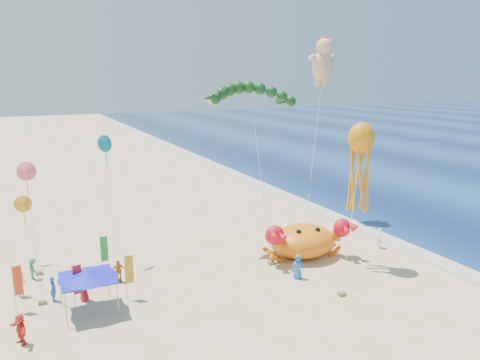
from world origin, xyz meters
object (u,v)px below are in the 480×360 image
object	(u,v)px
crab_inflatable	(304,240)
dragon_kite	(251,97)
octopus_kite	(360,160)
cherub_kite	(323,60)
canopy_blue	(87,275)

from	to	relation	value
crab_inflatable	dragon_kite	distance (m)	12.67
dragon_kite	octopus_kite	distance (m)	10.84
crab_inflatable	cherub_kite	bearing A→B (deg)	49.23
crab_inflatable	canopy_blue	world-z (taller)	crab_inflatable
dragon_kite	cherub_kite	xyz separation A→B (m)	(9.47, 3.04, 3.26)
octopus_kite	canopy_blue	bearing A→B (deg)	175.99
crab_inflatable	canopy_blue	distance (m)	17.23
cherub_kite	octopus_kite	size ratio (longest dim) A/B	1.63
crab_inflatable	dragon_kite	xyz separation A→B (m)	(-2.08, 5.53, 11.22)
canopy_blue	cherub_kite	bearing A→B (deg)	23.08
cherub_kite	octopus_kite	world-z (taller)	cherub_kite
cherub_kite	canopy_blue	world-z (taller)	cherub_kite
dragon_kite	octopus_kite	size ratio (longest dim) A/B	1.23
dragon_kite	crab_inflatable	bearing A→B (deg)	-69.42
dragon_kite	canopy_blue	size ratio (longest dim) A/B	3.86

